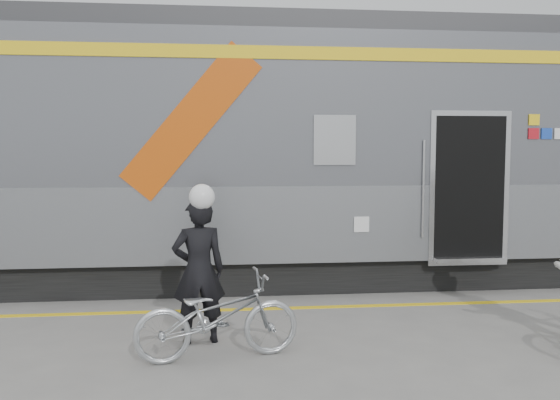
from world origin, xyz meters
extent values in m
plane|color=slate|center=(0.00, 0.00, 0.00)|extent=(90.00, 90.00, 0.00)
cube|color=black|center=(0.22, 4.20, 0.25)|extent=(24.00, 2.70, 0.50)
cube|color=#9EA0A5|center=(0.22, 4.20, 1.05)|extent=(24.00, 3.00, 1.10)
cube|color=slate|center=(0.22, 4.20, 2.70)|extent=(24.00, 3.00, 2.20)
cube|color=#38383A|center=(0.22, 4.20, 3.95)|extent=(24.00, 2.64, 0.30)
cube|color=yellow|center=(0.22, 2.69, 3.45)|extent=(24.00, 0.02, 0.18)
cube|color=#C94C0B|center=(-1.58, 2.69, 2.50)|extent=(1.96, 0.01, 2.19)
cube|color=black|center=(0.42, 2.69, 2.25)|extent=(0.55, 0.02, 0.65)
cube|color=black|center=(2.42, 2.90, 1.55)|extent=(1.05, 0.45, 2.10)
cube|color=silver|center=(2.42, 2.69, 1.55)|extent=(1.20, 0.02, 2.25)
cylinder|color=silver|center=(1.72, 2.67, 1.55)|extent=(0.04, 0.04, 1.40)
cube|color=silver|center=(2.42, 2.65, 0.52)|extent=(1.05, 0.25, 0.06)
cube|color=yellow|center=(3.37, 2.69, 2.55)|extent=(0.16, 0.01, 0.16)
cube|color=red|center=(3.37, 2.69, 2.35)|extent=(0.16, 0.01, 0.16)
cube|color=#1B42B0|center=(3.57, 2.69, 2.35)|extent=(0.16, 0.01, 0.16)
cube|color=silver|center=(3.77, 2.69, 2.35)|extent=(0.16, 0.01, 0.16)
cube|color=silver|center=(0.82, 2.69, 1.05)|extent=(0.22, 0.01, 0.22)
cube|color=yellow|center=(0.00, 2.15, 0.00)|extent=(24.00, 0.12, 0.01)
imported|color=black|center=(-1.44, 0.87, 0.79)|extent=(0.64, 0.47, 1.59)
imported|color=#AFB3B8|center=(-1.24, 0.32, 0.44)|extent=(1.74, 0.86, 0.87)
sphere|color=white|center=(-1.44, 0.87, 1.73)|extent=(0.28, 0.28, 0.28)
camera|label=1|loc=(-1.24, -5.55, 2.10)|focal=38.00mm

